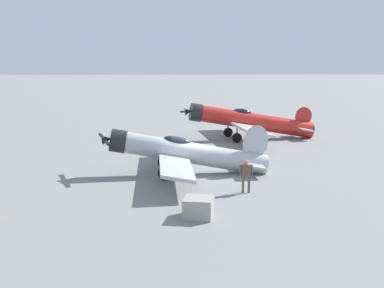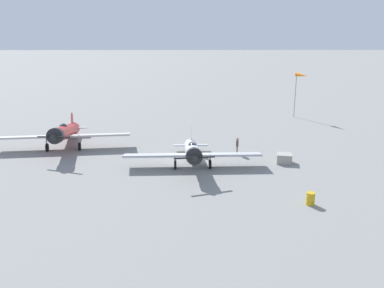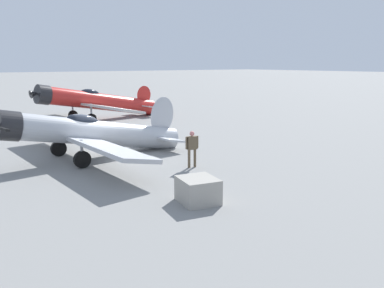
# 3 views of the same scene
# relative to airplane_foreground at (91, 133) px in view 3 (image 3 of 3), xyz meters

# --- Properties ---
(ground_plane) EXTENTS (400.00, 400.00, 0.00)m
(ground_plane) POSITION_rel_airplane_foreground_xyz_m (-0.01, 0.50, -1.31)
(ground_plane) COLOR gray
(airplane_foreground) EXTENTS (12.17, 10.37, 3.17)m
(airplane_foreground) POSITION_rel_airplane_foreground_xyz_m (0.00, 0.00, 0.00)
(airplane_foreground) COLOR #B7BABF
(airplane_foreground) RESTS_ON ground_plane
(airplane_mid_apron) EXTENTS (13.45, 11.66, 3.21)m
(airplane_mid_apron) POSITION_rel_airplane_foreground_xyz_m (-13.06, 5.79, 0.26)
(airplane_mid_apron) COLOR red
(airplane_mid_apron) RESTS_ON ground_plane
(ground_crew_mechanic) EXTENTS (0.29, 0.66, 1.70)m
(ground_crew_mechanic) POSITION_rel_airplane_foreground_xyz_m (4.41, 3.06, -0.28)
(ground_crew_mechanic) COLOR brown
(ground_crew_mechanic) RESTS_ON ground_plane
(equipment_crate) EXTENTS (1.56, 1.46, 0.87)m
(equipment_crate) POSITION_rel_airplane_foreground_xyz_m (8.41, 0.41, -0.88)
(equipment_crate) COLOR #9E998E
(equipment_crate) RESTS_ON ground_plane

